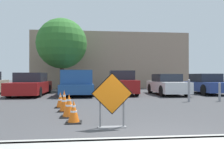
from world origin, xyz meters
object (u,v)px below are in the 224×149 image
parked_car_fourth (167,85)px  bollard_second (220,91)px  parked_car_third (122,83)px  bollard_nearest (189,90)px  traffic_cone_nearest (74,112)px  traffic_cone_fourth (60,100)px  parked_car_second (31,85)px  traffic_cone_third (64,101)px  traffic_cone_second (69,106)px  road_closed_sign (112,98)px  parked_car_fifth (206,84)px  pickup_truck (77,84)px

parked_car_fourth → bollard_second: size_ratio=4.36×
parked_car_third → bollard_nearest: bearing=123.2°
traffic_cone_nearest → traffic_cone_fourth: bearing=104.4°
parked_car_second → parked_car_fourth: bearing=177.3°
traffic_cone_third → traffic_cone_fourth: (-0.26, 0.94, -0.07)m
traffic_cone_second → parked_car_fourth: bearing=51.7°
road_closed_sign → parked_car_fifth: 11.97m
pickup_truck → parked_car_fifth: size_ratio=1.23×
parked_car_fourth → parked_car_fifth: parked_car_fifth is taller
road_closed_sign → parked_car_fourth: size_ratio=0.33×
traffic_cone_fourth → parked_car_fourth: bearing=40.1°
traffic_cone_fourth → pickup_truck: size_ratio=0.12×
traffic_cone_nearest → parked_car_second: bearing=111.3°
traffic_cone_second → traffic_cone_third: traffic_cone_third is taller
traffic_cone_second → bollard_nearest: bollard_nearest is taller
road_closed_sign → traffic_cone_third: (-1.45, 2.59, -0.35)m
traffic_cone_nearest → parked_car_third: bearing=73.5°
traffic_cone_second → bollard_second: bearing=25.5°
traffic_cone_second → pickup_truck: 7.51m
traffic_cone_second → parked_car_second: size_ratio=0.15×
parked_car_fourth → traffic_cone_fourth: bearing=39.6°
bollard_nearest → pickup_truck: bearing=143.6°
parked_car_fourth → bollard_nearest: size_ratio=3.68×
traffic_cone_nearest → traffic_cone_third: bearing=103.9°
traffic_cone_second → traffic_cone_third: size_ratio=0.92×
parked_car_fifth → bollard_second: size_ratio=4.44×
road_closed_sign → bollard_second: size_ratio=1.45×
parked_car_second → traffic_cone_nearest: bearing=111.4°
traffic_cone_second → parked_car_fourth: 9.32m
road_closed_sign → bollard_second: 7.63m
road_closed_sign → bollard_nearest: (4.27, 4.89, -0.14)m
traffic_cone_third → bollard_nearest: size_ratio=0.69×
traffic_cone_third → bollard_nearest: bollard_nearest is taller
traffic_cone_third → parked_car_fifth: (9.02, 6.68, 0.29)m
traffic_cone_second → traffic_cone_fourth: 2.07m
parked_car_second → parked_car_fifth: 11.90m
traffic_cone_nearest → traffic_cone_fourth: 2.95m
traffic_cone_third → bollard_second: bollard_second is taller
parked_car_fourth → bollard_nearest: parked_car_fourth is taller
bollard_nearest → traffic_cone_fourth: bearing=-167.2°
traffic_cone_third → parked_car_second: bearing=113.3°
traffic_cone_nearest → parked_car_fourth: bearing=55.7°
parked_car_third → parked_car_fifth: bearing=-178.7°
traffic_cone_third → bollard_nearest: bearing=21.9°
traffic_cone_fourth → parked_car_third: size_ratio=0.15×
parked_car_second → traffic_cone_second: bearing=112.2°
parked_car_fourth → parked_car_fifth: 3.01m
parked_car_third → parked_car_fifth: 5.95m
traffic_cone_fourth → bollard_nearest: bollard_nearest is taller
road_closed_sign → pickup_truck: (-1.35, 9.03, 0.00)m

